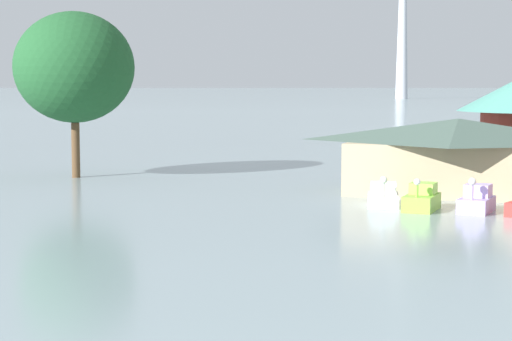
% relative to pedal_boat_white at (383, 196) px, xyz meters
% --- Properties ---
extents(pedal_boat_white, '(2.03, 2.97, 1.65)m').
position_rel_pedal_boat_white_xyz_m(pedal_boat_white, '(0.00, 0.00, 0.00)').
color(pedal_boat_white, white).
rests_on(pedal_boat_white, ground).
extents(pedal_boat_lime, '(1.66, 2.88, 1.71)m').
position_rel_pedal_boat_white_xyz_m(pedal_boat_lime, '(2.13, -1.12, 0.07)').
color(pedal_boat_lime, '#8CCC3F').
rests_on(pedal_boat_lime, ground).
extents(pedal_boat_lavender, '(1.77, 2.76, 1.81)m').
position_rel_pedal_boat_white_xyz_m(pedal_boat_lavender, '(4.80, -0.99, 0.07)').
color(pedal_boat_lavender, '#B299D8').
rests_on(pedal_boat_lavender, ground).
extents(boathouse, '(13.13, 7.70, 4.32)m').
position_rel_pedal_boat_white_xyz_m(boathouse, '(3.19, 6.45, 1.78)').
color(boathouse, tan).
rests_on(boathouse, ground).
extents(shoreline_tree_tall_left, '(8.00, 8.00, 11.07)m').
position_rel_pedal_boat_white_xyz_m(shoreline_tree_tall_left, '(-22.07, 7.89, 6.88)').
color(shoreline_tree_tall_left, brown).
rests_on(shoreline_tree_tall_left, ground).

